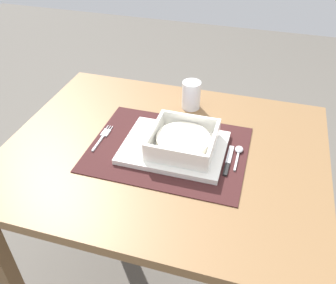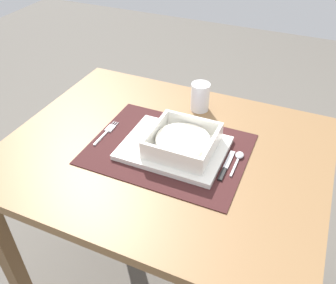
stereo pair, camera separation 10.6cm
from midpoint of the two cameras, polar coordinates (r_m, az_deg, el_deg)
ground_plane at (r=1.62m, az=1.59°, el=-20.82°), size 6.00×6.00×0.00m
dining_table at (r=1.15m, az=2.10°, el=-4.93°), size 0.95×0.75×0.70m
placemat at (r=1.07m, az=2.81°, el=-1.31°), size 0.46×0.35×0.00m
serving_plate at (r=1.06m, az=3.73°, el=-1.15°), size 0.30×0.23×0.02m
porridge_bowl at (r=1.04m, az=5.22°, el=-0.20°), size 0.18×0.18×0.06m
fork at (r=1.15m, az=-6.96°, el=1.61°), size 0.02×0.13×0.00m
spoon at (r=1.07m, az=13.89°, el=-2.52°), size 0.02×0.11×0.01m
butter_knife at (r=1.03m, az=12.02°, el=-4.02°), size 0.01×0.13×0.01m
drinking_glass at (r=1.24m, az=7.53°, el=6.78°), size 0.06×0.06×0.10m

